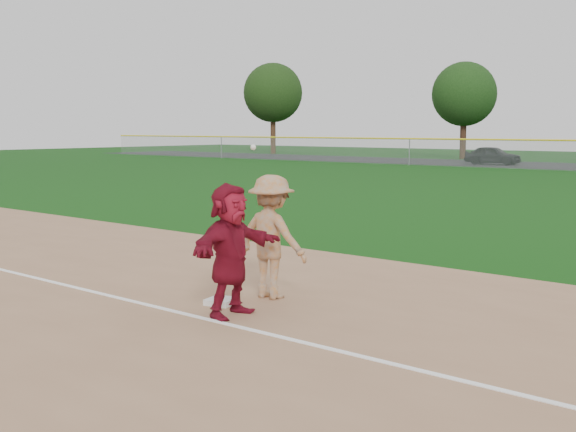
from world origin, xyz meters
The scene contains 8 objects.
ground centered at (0.00, 0.00, 0.00)m, with size 160.00×160.00×0.00m, color #0E3E0B.
foul_line centered at (0.00, -0.80, 0.03)m, with size 60.00×0.10×0.01m, color white.
first_base centered at (-0.12, -0.01, 0.07)m, with size 0.42×0.42×0.09m, color silver.
base_runner centered at (0.48, -0.41, 1.01)m, with size 1.84×0.59×1.99m, color maroon.
car_left centered at (-15.43, 44.72, 0.72)m, with size 1.68×4.18×1.43m, color black.
first_base_play centered at (0.19, 0.85, 1.03)m, with size 1.35×1.00×2.53m.
tree_0 centered at (-44.00, 52.00, 6.59)m, with size 6.40×6.40×9.81m.
tree_1 centered at (-22.00, 53.00, 5.83)m, with size 5.80×5.80×8.75m.
Camera 1 is at (7.84, -7.95, 2.80)m, focal length 45.00 mm.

